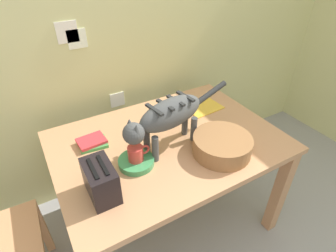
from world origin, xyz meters
name	(u,v)px	position (x,y,z in m)	size (l,w,h in m)	color
wall_rear	(114,25)	(0.00, 1.71, 1.25)	(4.54, 0.11, 2.50)	beige
dining_table	(168,151)	(0.02, 1.04, 0.66)	(1.31, 0.93, 0.75)	tan
cat	(168,116)	(-0.01, 0.98, 0.96)	(0.70, 0.20, 0.30)	#484A49
saucer_bowl	(136,162)	(-0.22, 0.95, 0.76)	(0.19, 0.19, 0.03)	#3D9152
coffee_mug	(136,153)	(-0.22, 0.95, 0.82)	(0.12, 0.08, 0.08)	#D63E36
magazine	(203,107)	(0.42, 1.24, 0.75)	(0.24, 0.18, 0.01)	gold
book_stack	(92,142)	(-0.37, 1.22, 0.76)	(0.17, 0.14, 0.04)	#48A04C
wicker_basket	(222,145)	(0.22, 0.80, 0.80)	(0.32, 0.32, 0.10)	#98673D
toaster	(101,181)	(-0.44, 0.84, 0.83)	(0.12, 0.20, 0.18)	black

